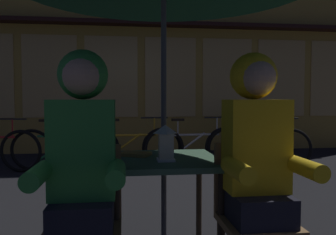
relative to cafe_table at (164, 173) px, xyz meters
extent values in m
cube|color=#42664C|center=(0.00, 0.00, 0.08)|extent=(0.72, 0.72, 0.04)
cylinder|color=#2D2319|center=(-0.31, -0.31, -0.29)|extent=(0.04, 0.04, 0.70)
cylinder|color=#2D2319|center=(0.31, -0.31, -0.29)|extent=(0.04, 0.04, 0.70)
cylinder|color=#2D2319|center=(-0.31, 0.31, -0.29)|extent=(0.04, 0.04, 0.70)
cylinder|color=#2D2319|center=(0.31, 0.31, -0.29)|extent=(0.04, 0.04, 0.70)
cylinder|color=#4C4C51|center=(0.00, 0.00, 0.49)|extent=(0.04, 0.04, 2.25)
cube|color=white|center=(0.00, -0.11, 0.11)|extent=(0.11, 0.11, 0.02)
cube|color=white|center=(0.00, -0.11, 0.20)|extent=(0.09, 0.09, 0.16)
pyramid|color=white|center=(0.00, -0.11, 0.31)|extent=(0.11, 0.11, 0.06)
cube|color=olive|center=(-0.48, -0.44, -0.21)|extent=(0.40, 0.40, 0.04)
cube|color=olive|center=(-0.48, -0.26, 0.02)|extent=(0.40, 0.03, 0.42)
cube|color=olive|center=(0.48, -0.44, -0.21)|extent=(0.40, 0.40, 0.04)
cube|color=olive|center=(0.48, -0.26, 0.02)|extent=(0.40, 0.03, 0.42)
cube|color=black|center=(-0.48, -0.44, -0.11)|extent=(0.32, 0.36, 0.16)
cube|color=#338C38|center=(-0.48, -0.40, 0.23)|extent=(0.34, 0.22, 0.52)
cylinder|color=#338C38|center=(-0.30, -0.62, 0.14)|extent=(0.09, 0.30, 0.09)
cylinder|color=#338C38|center=(-0.66, -0.62, 0.14)|extent=(0.09, 0.30, 0.09)
sphere|color=tan|center=(-0.48, -0.40, 0.62)|extent=(0.21, 0.21, 0.21)
sphere|color=#338C38|center=(-0.48, -0.35, 0.63)|extent=(0.27, 0.27, 0.27)
cube|color=black|center=(0.48, -0.44, -0.11)|extent=(0.32, 0.36, 0.16)
cube|color=yellow|center=(0.48, -0.40, 0.23)|extent=(0.34, 0.22, 0.52)
cylinder|color=yellow|center=(0.66, -0.62, 0.14)|extent=(0.09, 0.30, 0.09)
cylinder|color=yellow|center=(0.30, -0.62, 0.14)|extent=(0.09, 0.30, 0.09)
sphere|color=tan|center=(0.48, -0.40, 0.62)|extent=(0.21, 0.21, 0.21)
sphere|color=yellow|center=(0.48, -0.35, 0.63)|extent=(0.27, 0.27, 0.27)
cube|color=gold|center=(0.73, 5.40, 2.46)|extent=(10.00, 0.60, 6.20)
cube|color=#E0B260|center=(-1.78, 5.09, 0.96)|extent=(1.10, 0.02, 1.70)
cube|color=#E0B260|center=(-0.53, 5.09, 0.96)|extent=(1.10, 0.02, 1.70)
cube|color=#E0B260|center=(0.73, 5.09, 0.96)|extent=(1.10, 0.02, 1.70)
cube|color=#E0B260|center=(1.99, 5.09, 0.96)|extent=(1.10, 0.02, 1.70)
cube|color=#E0B260|center=(3.25, 5.09, 0.96)|extent=(1.10, 0.02, 1.70)
cube|color=#E0B260|center=(4.50, 5.09, 0.96)|extent=(1.10, 0.02, 1.70)
cube|color=#331914|center=(0.73, 4.95, 2.06)|extent=(9.00, 0.36, 0.08)
torus|color=black|center=(-1.85, 3.24, -0.31)|extent=(0.66, 0.16, 0.66)
cylinder|color=maroon|center=(-1.97, 3.26, 0.05)|extent=(0.02, 0.02, 0.28)
cylinder|color=black|center=(-1.97, 3.26, 0.19)|extent=(0.44, 0.10, 0.02)
torus|color=black|center=(-0.70, 3.31, -0.31)|extent=(0.66, 0.07, 0.66)
torus|color=black|center=(-1.72, 3.34, -0.31)|extent=(0.66, 0.07, 0.66)
cylinder|color=#236B3D|center=(-1.21, 3.32, -0.09)|extent=(0.84, 0.06, 0.04)
cylinder|color=#236B3D|center=(-1.33, 3.33, -0.28)|extent=(0.61, 0.05, 0.44)
cylinder|color=#236B3D|center=(-1.49, 3.33, 0.03)|extent=(0.02, 0.02, 0.24)
cube|color=black|center=(-1.49, 3.33, 0.16)|extent=(0.20, 0.09, 0.04)
cylinder|color=#236B3D|center=(-0.82, 3.31, 0.05)|extent=(0.02, 0.02, 0.28)
cylinder|color=black|center=(-0.82, 3.31, 0.19)|extent=(0.44, 0.04, 0.02)
torus|color=black|center=(0.35, 3.36, -0.31)|extent=(0.66, 0.08, 0.66)
torus|color=black|center=(-0.67, 3.32, -0.31)|extent=(0.66, 0.08, 0.66)
cylinder|color=#B78419|center=(-0.16, 3.34, -0.09)|extent=(0.84, 0.07, 0.04)
cylinder|color=#B78419|center=(-0.28, 3.33, -0.28)|extent=(0.61, 0.06, 0.44)
cylinder|color=#B78419|center=(-0.44, 3.33, 0.03)|extent=(0.02, 0.02, 0.24)
cube|color=black|center=(-0.44, 3.33, 0.16)|extent=(0.20, 0.09, 0.04)
cylinder|color=#B78419|center=(0.23, 3.35, 0.05)|extent=(0.02, 0.02, 0.28)
cylinder|color=black|center=(0.23, 3.35, 0.19)|extent=(0.44, 0.04, 0.02)
torus|color=black|center=(1.40, 3.31, -0.31)|extent=(0.66, 0.10, 0.66)
torus|color=black|center=(0.38, 3.24, -0.31)|extent=(0.66, 0.10, 0.66)
cylinder|color=#ADA89E|center=(0.89, 3.27, -0.09)|extent=(0.84, 0.10, 0.04)
cylinder|color=#ADA89E|center=(0.77, 3.27, -0.28)|extent=(0.61, 0.08, 0.44)
cylinder|color=#ADA89E|center=(0.60, 3.25, 0.03)|extent=(0.02, 0.02, 0.24)
cube|color=black|center=(0.60, 3.25, 0.16)|extent=(0.21, 0.09, 0.04)
cylinder|color=#ADA89E|center=(1.28, 3.30, 0.05)|extent=(0.02, 0.02, 0.28)
cylinder|color=black|center=(1.28, 3.30, 0.19)|extent=(0.44, 0.06, 0.02)
torus|color=black|center=(2.41, 2.95, -0.31)|extent=(0.65, 0.21, 0.66)
torus|color=black|center=(1.42, 3.19, -0.31)|extent=(0.65, 0.21, 0.66)
cylinder|color=#1E4C93|center=(1.92, 3.07, -0.09)|extent=(0.82, 0.24, 0.04)
cylinder|color=#1E4C93|center=(1.80, 3.10, -0.28)|extent=(0.60, 0.18, 0.44)
cylinder|color=#1E4C93|center=(1.64, 3.14, 0.03)|extent=(0.02, 0.02, 0.24)
cube|color=black|center=(1.64, 3.14, 0.16)|extent=(0.21, 0.13, 0.04)
cylinder|color=#1E4C93|center=(2.30, 2.98, 0.05)|extent=(0.02, 0.02, 0.28)
cylinder|color=black|center=(2.30, 2.98, 0.19)|extent=(0.43, 0.13, 0.02)
cube|color=olive|center=(-0.19, 0.11, 0.11)|extent=(0.24, 0.22, 0.02)
cylinder|color=brown|center=(2.07, 4.14, -0.47)|extent=(0.36, 0.36, 0.34)
sphere|color=#285B2D|center=(2.07, 4.14, -0.02)|extent=(0.60, 0.60, 0.60)
camera|label=1|loc=(-0.26, -2.25, 0.49)|focal=36.61mm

